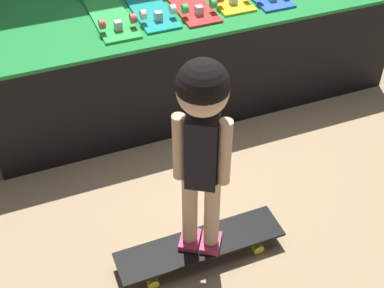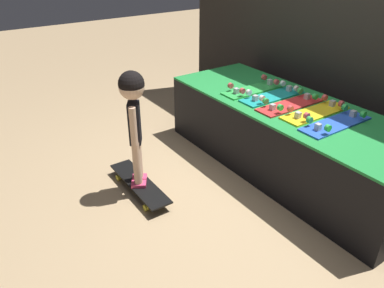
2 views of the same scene
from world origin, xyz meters
name	(u,v)px [view 1 (image 1 of 2)]	position (x,y,z in m)	size (l,w,h in m)	color
ground_plane	(216,134)	(0.00, 0.00, 0.00)	(16.00, 16.00, 0.00)	tan
display_rack	(184,46)	(0.00, 0.52, 0.32)	(2.45, 0.90, 0.64)	black
skateboard_green_on_rack	(108,12)	(-0.46, 0.49, 0.65)	(0.20, 0.65, 0.09)	green
skateboard_teal_on_rack	(146,3)	(-0.23, 0.51, 0.65)	(0.20, 0.65, 0.09)	teal
skateboard_on_floor	(200,245)	(-0.42, -0.79, 0.07)	(0.79, 0.19, 0.09)	black
child	(202,128)	(-0.42, -0.79, 0.77)	(0.22, 0.20, 0.98)	#E03D6B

